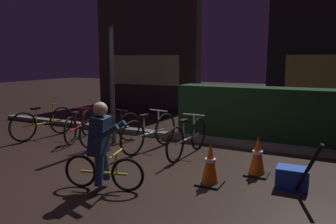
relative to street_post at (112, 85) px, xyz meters
name	(u,v)px	position (x,y,z in m)	size (l,w,h in m)	color
ground_plane	(141,169)	(1.43, -1.20, -1.27)	(40.00, 40.00, 0.00)	black
sidewalk_curb	(192,138)	(1.43, 1.00, -1.21)	(12.00, 0.24, 0.12)	#56544F
hedge_row	(283,115)	(3.23, 1.90, -0.68)	(4.80, 0.70, 1.19)	#19381C
storefront_left	(147,45)	(-2.23, 5.30, 1.05)	(4.20, 0.54, 4.67)	#383330
street_post	(112,85)	(0.00, 0.00, 0.00)	(0.10, 0.10, 2.55)	#2D2D33
parked_bike_leftmost	(43,123)	(-1.78, -0.29, -0.92)	(0.46, 1.67, 0.77)	black
parked_bike_left_mid	(79,126)	(-0.88, -0.10, -0.95)	(0.57, 1.46, 0.70)	black
parked_bike_center_left	(112,129)	(0.03, -0.10, -0.94)	(0.56, 1.53, 0.73)	black
parked_bike_center_right	(150,133)	(0.96, -0.08, -0.92)	(0.46, 1.68, 0.78)	black
parked_bike_right_mid	(188,138)	(1.81, -0.13, -0.93)	(0.46, 1.66, 0.76)	black
traffic_cone_near	(210,164)	(2.68, -1.30, -0.96)	(0.36, 0.36, 0.64)	black
traffic_cone_far	(257,156)	(3.21, -0.59, -0.96)	(0.36, 0.36, 0.65)	black
blue_crate	(292,178)	(3.77, -0.90, -1.12)	(0.44, 0.32, 0.30)	#193DB7
cyclist	(102,146)	(1.37, -2.14, -0.64)	(1.16, 0.50, 1.25)	black
closed_umbrella	(308,169)	(3.98, -1.15, -0.88)	(0.05, 0.05, 0.85)	black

